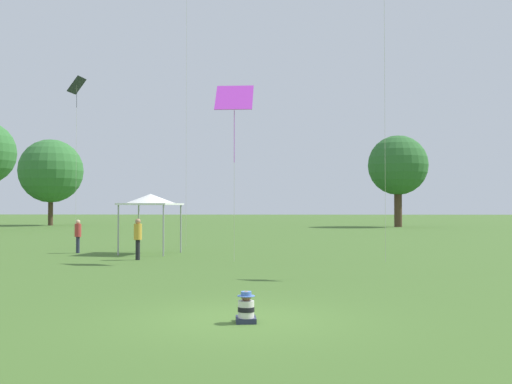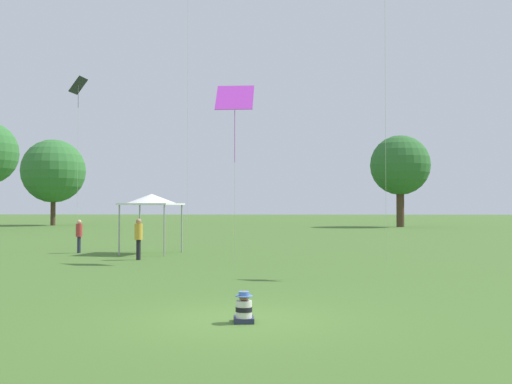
% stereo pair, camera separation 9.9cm
% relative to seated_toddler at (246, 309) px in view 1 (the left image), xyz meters
% --- Properties ---
extents(ground_plane, '(300.00, 300.00, 0.00)m').
position_rel_seated_toddler_xyz_m(ground_plane, '(-0.16, 0.35, -0.25)').
color(ground_plane, '#426628').
extents(seated_toddler, '(0.42, 0.51, 0.60)m').
position_rel_seated_toddler_xyz_m(seated_toddler, '(0.00, 0.00, 0.00)').
color(seated_toddler, '#282D47').
rests_on(seated_toddler, ground).
extents(person_standing_2, '(0.44, 0.44, 1.70)m').
position_rel_seated_toddler_xyz_m(person_standing_2, '(-5.14, 13.11, 0.77)').
color(person_standing_2, black).
rests_on(person_standing_2, ground).
extents(person_standing_3, '(0.35, 0.35, 1.57)m').
position_rel_seated_toddler_xyz_m(person_standing_3, '(-8.81, 16.59, 0.69)').
color(person_standing_3, '#282D42').
rests_on(person_standing_3, ground).
extents(canopy_tent, '(2.84, 2.84, 2.78)m').
position_rel_seated_toddler_xyz_m(canopy_tent, '(-5.30, 16.26, 2.25)').
color(canopy_tent, white).
rests_on(canopy_tent, ground).
extents(kite_7, '(1.52, 1.04, 7.11)m').
position_rel_seated_toddler_xyz_m(kite_7, '(-1.11, 12.32, 6.20)').
color(kite_7, '#B738C6').
rests_on(kite_7, ground).
extents(kite_8, '(0.85, 1.22, 9.80)m').
position_rel_seated_toddler_xyz_m(kite_8, '(-11.20, 23.30, 8.88)').
color(kite_8, '#1E2328').
rests_on(kite_8, ground).
extents(distant_tree_0, '(6.41, 6.41, 9.85)m').
position_rel_seated_toddler_xyz_m(distant_tree_0, '(13.58, 53.40, 6.34)').
color(distant_tree_0, '#473323').
rests_on(distant_tree_0, ground).
extents(distant_tree_1, '(7.33, 7.33, 9.98)m').
position_rel_seated_toddler_xyz_m(distant_tree_1, '(-25.61, 56.93, 6.05)').
color(distant_tree_1, '#473323').
rests_on(distant_tree_1, ground).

